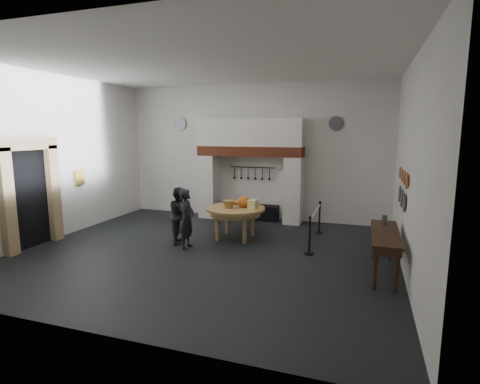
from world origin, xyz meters
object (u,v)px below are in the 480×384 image
(work_table, at_px, (235,209))
(barrier_post_far, at_px, (320,218))
(iron_range, at_px, (250,212))
(barrier_post_near, at_px, (310,236))
(visitor_far, at_px, (180,215))
(visitor_near, at_px, (187,219))
(side_table, at_px, (385,233))

(work_table, bearing_deg, barrier_post_far, 30.02)
(work_table, bearing_deg, iron_range, 96.75)
(iron_range, xyz_separation_m, barrier_post_far, (2.44, -1.07, 0.20))
(barrier_post_near, distance_m, barrier_post_far, 2.00)
(visitor_far, height_order, barrier_post_far, visitor_far)
(visitor_far, bearing_deg, visitor_near, -162.97)
(work_table, distance_m, barrier_post_near, 2.32)
(visitor_near, bearing_deg, iron_range, -15.48)
(iron_range, relative_size, visitor_far, 1.26)
(iron_range, xyz_separation_m, visitor_far, (-0.99, -3.17, 0.50))
(iron_range, relative_size, barrier_post_far, 2.11)
(work_table, distance_m, side_table, 4.11)
(work_table, height_order, barrier_post_near, barrier_post_near)
(iron_range, xyz_separation_m, work_table, (0.27, -2.32, 0.59))
(visitor_far, bearing_deg, work_table, -83.82)
(iron_range, relative_size, barrier_post_near, 2.11)
(iron_range, height_order, work_table, work_table)
(barrier_post_near, relative_size, barrier_post_far, 1.00)
(side_table, height_order, barrier_post_far, same)
(iron_range, relative_size, side_table, 0.86)
(barrier_post_near, bearing_deg, visitor_far, -178.19)
(work_table, bearing_deg, visitor_far, -145.85)
(side_table, distance_m, barrier_post_near, 1.87)
(iron_range, distance_m, barrier_post_near, 3.92)
(iron_range, xyz_separation_m, side_table, (4.10, -3.81, 0.62))
(barrier_post_near, bearing_deg, work_table, 160.92)
(work_table, relative_size, barrier_post_far, 1.82)
(side_table, relative_size, barrier_post_far, 2.44)
(visitor_far, xyz_separation_m, barrier_post_far, (3.43, 2.11, -0.30))
(work_table, xyz_separation_m, barrier_post_far, (2.16, 1.25, -0.39))
(work_table, relative_size, barrier_post_near, 1.82)
(iron_range, distance_m, barrier_post_far, 2.67)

